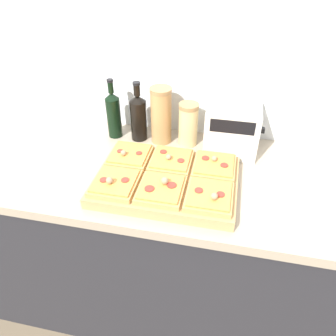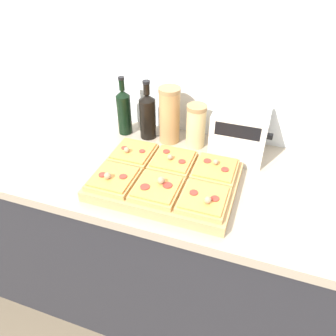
# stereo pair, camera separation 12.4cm
# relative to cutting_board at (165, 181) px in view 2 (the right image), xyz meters

# --- Properties ---
(wall_back) EXTENTS (6.00, 0.06, 2.50)m
(wall_back) POSITION_rel_cutting_board_xyz_m (0.04, 0.45, 0.31)
(wall_back) COLOR silver
(wall_back) RESTS_ON ground_plane
(kitchen_counter) EXTENTS (2.63, 0.67, 0.92)m
(kitchen_counter) POSITION_rel_cutting_board_xyz_m (0.04, 0.10, -0.48)
(kitchen_counter) COLOR #232328
(kitchen_counter) RESTS_ON ground_plane
(cutting_board) EXTENTS (0.53, 0.37, 0.04)m
(cutting_board) POSITION_rel_cutting_board_xyz_m (0.00, 0.00, 0.00)
(cutting_board) COLOR tan
(cutting_board) RESTS_ON kitchen_counter
(pizza_slice_back_left) EXTENTS (0.16, 0.17, 0.05)m
(pizza_slice_back_left) POSITION_rel_cutting_board_xyz_m (-0.17, 0.09, 0.03)
(pizza_slice_back_left) COLOR tan
(pizza_slice_back_left) RESTS_ON cutting_board
(pizza_slice_back_center) EXTENTS (0.16, 0.17, 0.05)m
(pizza_slice_back_center) POSITION_rel_cutting_board_xyz_m (-0.00, 0.09, 0.03)
(pizza_slice_back_center) COLOR tan
(pizza_slice_back_center) RESTS_ON cutting_board
(pizza_slice_back_right) EXTENTS (0.16, 0.17, 0.05)m
(pizza_slice_back_right) POSITION_rel_cutting_board_xyz_m (0.17, 0.09, 0.03)
(pizza_slice_back_right) COLOR tan
(pizza_slice_back_right) RESTS_ON cutting_board
(pizza_slice_front_left) EXTENTS (0.16, 0.17, 0.05)m
(pizza_slice_front_left) POSITION_rel_cutting_board_xyz_m (-0.17, -0.09, 0.04)
(pizza_slice_front_left) COLOR tan
(pizza_slice_front_left) RESTS_ON cutting_board
(pizza_slice_front_center) EXTENTS (0.16, 0.17, 0.05)m
(pizza_slice_front_center) POSITION_rel_cutting_board_xyz_m (0.00, -0.09, 0.04)
(pizza_slice_front_center) COLOR tan
(pizza_slice_front_center) RESTS_ON cutting_board
(pizza_slice_front_right) EXTENTS (0.16, 0.17, 0.05)m
(pizza_slice_front_right) POSITION_rel_cutting_board_xyz_m (0.17, -0.09, 0.03)
(pizza_slice_front_right) COLOR tan
(pizza_slice_front_right) RESTS_ON cutting_board
(olive_oil_bottle) EXTENTS (0.06, 0.06, 0.28)m
(olive_oil_bottle) POSITION_rel_cutting_board_xyz_m (-0.31, 0.31, 0.09)
(olive_oil_bottle) COLOR black
(olive_oil_bottle) RESTS_ON kitchen_counter
(wine_bottle) EXTENTS (0.07, 0.07, 0.27)m
(wine_bottle) POSITION_rel_cutting_board_xyz_m (-0.20, 0.31, 0.09)
(wine_bottle) COLOR black
(wine_bottle) RESTS_ON kitchen_counter
(grain_jar_tall) EXTENTS (0.09, 0.09, 0.26)m
(grain_jar_tall) POSITION_rel_cutting_board_xyz_m (-0.09, 0.31, 0.11)
(grain_jar_tall) COLOR #AD7F4C
(grain_jar_tall) RESTS_ON kitchen_counter
(grain_jar_short) EXTENTS (0.09, 0.09, 0.20)m
(grain_jar_short) POSITION_rel_cutting_board_xyz_m (0.03, 0.31, 0.08)
(grain_jar_short) COLOR tan
(grain_jar_short) RESTS_ON kitchen_counter
(toaster_oven) EXTENTS (0.24, 0.19, 0.21)m
(toaster_oven) POSITION_rel_cutting_board_xyz_m (0.22, 0.30, 0.08)
(toaster_oven) COLOR beige
(toaster_oven) RESTS_ON kitchen_counter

